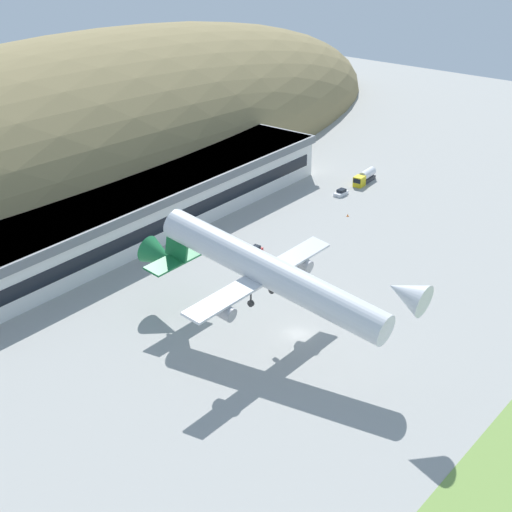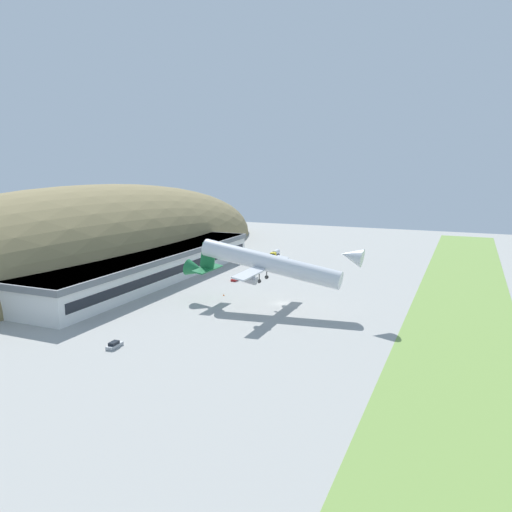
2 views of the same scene
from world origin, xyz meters
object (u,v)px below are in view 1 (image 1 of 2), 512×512
Objects in this scene: terminal_building at (119,210)px; service_car_1 at (255,250)px; fuel_truck at (365,177)px; cargo_airplane at (267,273)px; service_car_2 at (341,193)px; traffic_cone_0 at (212,297)px; traffic_cone_1 at (348,215)px.

terminal_building is 29.92m from service_car_1.
terminal_building is 13.05× the size of fuel_truck.
service_car_1 is 0.42× the size of fuel_truck.
cargo_airplane reaches higher than service_car_1.
service_car_2 reaches higher than traffic_cone_0.
traffic_cone_0 is (6.62, 17.06, -12.50)m from cargo_airplane.
service_car_2 is 6.49× the size of traffic_cone_0.
service_car_2 is 6.49× the size of traffic_cone_1.
terminal_building reaches higher than service_car_1.
traffic_cone_1 is (54.52, 18.10, -12.50)m from cargo_airplane.
terminal_building is 35.33m from traffic_cone_0.
service_car_1 is 20.89m from traffic_cone_0.
traffic_cone_1 is (27.80, -4.63, -0.32)m from service_car_1.
terminal_building reaches higher than fuel_truck.
traffic_cone_0 is at bearing -170.99° from service_car_2.
cargo_airplane is at bearing -111.21° from traffic_cone_0.
cargo_airplane is 92.73× the size of traffic_cone_0.
service_car_1 is 38.26m from service_car_2.
cargo_airplane reaches higher than terminal_building.
cargo_airplane is at bearing -161.64° from traffic_cone_1.
terminal_building is 54.07m from service_car_2.
fuel_truck is 14.83× the size of traffic_cone_1.
traffic_cone_0 is at bearing -178.76° from traffic_cone_1.
terminal_building reaches higher than service_car_2.
service_car_2 is 0.44× the size of fuel_truck.
service_car_1 is 28.19m from traffic_cone_1.
traffic_cone_1 is at bearing -9.45° from service_car_1.
terminal_building is 53.63m from cargo_airplane.
terminal_building is at bearing 157.53° from fuel_truck.
cargo_airplane is 71.00m from service_car_2.
cargo_airplane is at bearing -139.61° from service_car_1.
cargo_airplane is 92.73× the size of traffic_cone_1.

